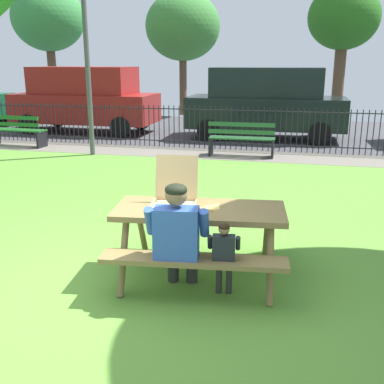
{
  "coord_description": "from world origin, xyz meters",
  "views": [
    {
      "loc": [
        1.79,
        -3.96,
        2.28
      ],
      "look_at": [
        0.59,
        1.23,
        0.75
      ],
      "focal_mm": 43.08,
      "sensor_mm": 36.0,
      "label": 1
    }
  ],
  "objects_px": {
    "adult_at_table": "(178,235)",
    "far_tree_center": "(344,19)",
    "park_bench_center": "(242,140)",
    "parked_car_center": "(266,102)",
    "far_tree_left": "(48,19)",
    "lamp_post_walkway": "(87,52)",
    "pizza_box_open": "(174,197)",
    "parked_car_left": "(85,98)",
    "pizza_slice_on_table": "(210,207)",
    "picnic_table_foreground": "(200,223)",
    "park_bench_left": "(17,131)",
    "far_tree_midleft": "(183,27)",
    "child_at_table": "(224,253)"
  },
  "relations": [
    {
      "from": "adult_at_table",
      "to": "far_tree_center",
      "type": "distance_m",
      "value": 16.05
    },
    {
      "from": "park_bench_center",
      "to": "far_tree_center",
      "type": "xyz_separation_m",
      "value": [
        2.76,
        8.43,
        3.38
      ]
    },
    {
      "from": "parked_car_center",
      "to": "far_tree_left",
      "type": "bearing_deg",
      "value": 151.0
    },
    {
      "from": "lamp_post_walkway",
      "to": "pizza_box_open",
      "type": "bearing_deg",
      "value": -57.86
    },
    {
      "from": "parked_car_center",
      "to": "far_tree_left",
      "type": "xyz_separation_m",
      "value": [
        -10.05,
        5.57,
        2.95
      ]
    },
    {
      "from": "parked_car_left",
      "to": "parked_car_center",
      "type": "height_order",
      "value": "same"
    },
    {
      "from": "pizza_slice_on_table",
      "to": "adult_at_table",
      "type": "relative_size",
      "value": 0.25
    },
    {
      "from": "pizza_box_open",
      "to": "park_bench_center",
      "type": "distance_m",
      "value": 6.59
    },
    {
      "from": "picnic_table_foreground",
      "to": "park_bench_left",
      "type": "bearing_deg",
      "value": 134.75
    },
    {
      "from": "pizza_slice_on_table",
      "to": "far_tree_midleft",
      "type": "relative_size",
      "value": 0.06
    },
    {
      "from": "adult_at_table",
      "to": "far_tree_midleft",
      "type": "height_order",
      "value": "far_tree_midleft"
    },
    {
      "from": "park_bench_center",
      "to": "pizza_slice_on_table",
      "type": "bearing_deg",
      "value": -85.83
    },
    {
      "from": "park_bench_center",
      "to": "parked_car_left",
      "type": "xyz_separation_m",
      "value": [
        -5.47,
        2.86,
        0.68
      ]
    },
    {
      "from": "adult_at_table",
      "to": "far_tree_midleft",
      "type": "distance_m",
      "value": 16.28
    },
    {
      "from": "adult_at_table",
      "to": "lamp_post_walkway",
      "type": "distance_m",
      "value": 7.8
    },
    {
      "from": "far_tree_center",
      "to": "picnic_table_foreground",
      "type": "bearing_deg",
      "value": -99.06
    },
    {
      "from": "lamp_post_walkway",
      "to": "far_tree_center",
      "type": "height_order",
      "value": "far_tree_center"
    },
    {
      "from": "pizza_slice_on_table",
      "to": "park_bench_center",
      "type": "xyz_separation_m",
      "value": [
        -0.48,
        6.57,
        -0.36
      ]
    },
    {
      "from": "parked_car_left",
      "to": "far_tree_center",
      "type": "xyz_separation_m",
      "value": [
        8.23,
        5.57,
        2.7
      ]
    },
    {
      "from": "picnic_table_foreground",
      "to": "far_tree_left",
      "type": "xyz_separation_m",
      "value": [
        -10.07,
        15.02,
        3.45
      ]
    },
    {
      "from": "parked_car_left",
      "to": "far_tree_left",
      "type": "distance_m",
      "value": 7.59
    },
    {
      "from": "picnic_table_foreground",
      "to": "child_at_table",
      "type": "xyz_separation_m",
      "value": [
        0.34,
        -0.5,
        -0.1
      ]
    },
    {
      "from": "pizza_slice_on_table",
      "to": "child_at_table",
      "type": "height_order",
      "value": "child_at_table"
    },
    {
      "from": "parked_car_left",
      "to": "park_bench_center",
      "type": "bearing_deg",
      "value": -27.6
    },
    {
      "from": "adult_at_table",
      "to": "child_at_table",
      "type": "height_order",
      "value": "adult_at_table"
    },
    {
      "from": "child_at_table",
      "to": "lamp_post_walkway",
      "type": "xyz_separation_m",
      "value": [
        -4.37,
        6.47,
        1.97
      ]
    },
    {
      "from": "park_bench_left",
      "to": "far_tree_left",
      "type": "height_order",
      "value": "far_tree_left"
    },
    {
      "from": "adult_at_table",
      "to": "child_at_table",
      "type": "xyz_separation_m",
      "value": [
        0.45,
        0.02,
        -0.16
      ]
    },
    {
      "from": "child_at_table",
      "to": "park_bench_center",
      "type": "relative_size",
      "value": 0.51
    },
    {
      "from": "pizza_box_open",
      "to": "child_at_table",
      "type": "bearing_deg",
      "value": -39.24
    },
    {
      "from": "parked_car_center",
      "to": "adult_at_table",
      "type": "bearing_deg",
      "value": -90.53
    },
    {
      "from": "far_tree_midleft",
      "to": "lamp_post_walkway",
      "type": "bearing_deg",
      "value": -90.44
    },
    {
      "from": "pizza_box_open",
      "to": "pizza_slice_on_table",
      "type": "xyz_separation_m",
      "value": [
        0.39,
        0.01,
        -0.09
      ]
    },
    {
      "from": "far_tree_left",
      "to": "far_tree_midleft",
      "type": "height_order",
      "value": "far_tree_left"
    },
    {
      "from": "pizza_slice_on_table",
      "to": "park_bench_center",
      "type": "distance_m",
      "value": 6.59
    },
    {
      "from": "park_bench_center",
      "to": "lamp_post_walkway",
      "type": "distance_m",
      "value": 4.24
    },
    {
      "from": "child_at_table",
      "to": "picnic_table_foreground",
      "type": "bearing_deg",
      "value": 124.77
    },
    {
      "from": "pizza_box_open",
      "to": "lamp_post_walkway",
      "type": "distance_m",
      "value": 7.22
    },
    {
      "from": "pizza_slice_on_table",
      "to": "lamp_post_walkway",
      "type": "bearing_deg",
      "value": 124.8
    },
    {
      "from": "child_at_table",
      "to": "park_bench_center",
      "type": "bearing_deg",
      "value": 95.75
    },
    {
      "from": "parked_car_center",
      "to": "child_at_table",
      "type": "bearing_deg",
      "value": -87.94
    },
    {
      "from": "far_tree_midleft",
      "to": "picnic_table_foreground",
      "type": "bearing_deg",
      "value": -75.25
    },
    {
      "from": "picnic_table_foreground",
      "to": "lamp_post_walkway",
      "type": "height_order",
      "value": "lamp_post_walkway"
    },
    {
      "from": "child_at_table",
      "to": "parked_car_left",
      "type": "xyz_separation_m",
      "value": [
        -6.18,
        9.95,
        0.6
      ]
    },
    {
      "from": "pizza_slice_on_table",
      "to": "parked_car_left",
      "type": "height_order",
      "value": "parked_car_left"
    },
    {
      "from": "child_at_table",
      "to": "parked_car_left",
      "type": "height_order",
      "value": "parked_car_left"
    },
    {
      "from": "park_bench_left",
      "to": "park_bench_center",
      "type": "height_order",
      "value": "same"
    },
    {
      "from": "far_tree_midleft",
      "to": "parked_car_center",
      "type": "bearing_deg",
      "value": -54.72
    },
    {
      "from": "lamp_post_walkway",
      "to": "far_tree_center",
      "type": "distance_m",
      "value": 11.18
    },
    {
      "from": "picnic_table_foreground",
      "to": "lamp_post_walkway",
      "type": "xyz_separation_m",
      "value": [
        -4.03,
        5.97,
        1.87
      ]
    }
  ]
}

